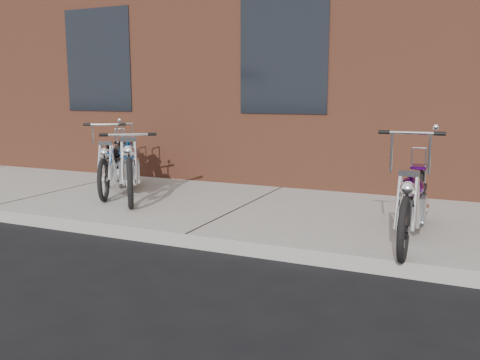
% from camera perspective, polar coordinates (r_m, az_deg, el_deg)
% --- Properties ---
extents(ground, '(120.00, 120.00, 0.00)m').
position_cam_1_polar(ground, '(5.40, -6.13, -7.59)').
color(ground, black).
rests_on(ground, ground).
extents(sidewalk, '(22.00, 3.00, 0.15)m').
position_cam_1_polar(sidewalk, '(6.67, 0.36, -3.55)').
color(sidewalk, gray).
rests_on(sidewalk, ground).
extents(chopper_purple, '(0.49, 2.01, 1.12)m').
position_cam_1_polar(chopper_purple, '(5.31, 18.77, -2.64)').
color(chopper_purple, black).
rests_on(chopper_purple, sidewalk).
extents(chopper_blue, '(1.47, 1.91, 1.00)m').
position_cam_1_polar(chopper_blue, '(7.42, -12.34, 1.41)').
color(chopper_blue, black).
rests_on(chopper_blue, sidewalk).
extents(chopper_third, '(1.05, 1.88, 1.05)m').
position_cam_1_polar(chopper_third, '(7.86, -13.97, 1.48)').
color(chopper_third, black).
rests_on(chopper_third, sidewalk).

